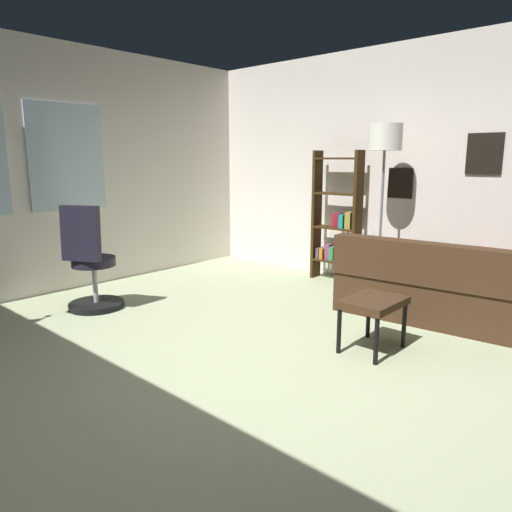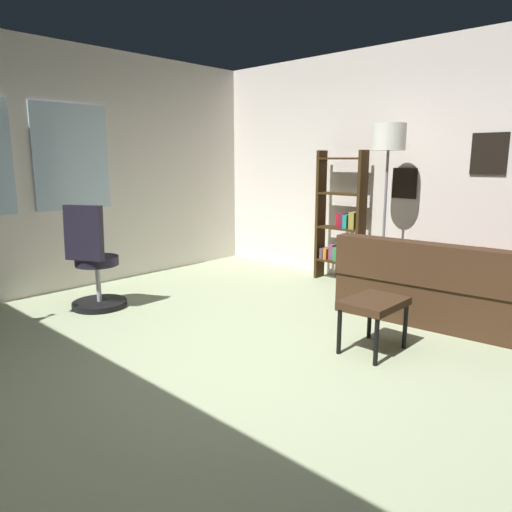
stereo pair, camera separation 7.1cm
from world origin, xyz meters
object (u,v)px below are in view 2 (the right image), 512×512
(couch, at_px, (460,291))
(footstool, at_px, (374,306))
(office_chair, at_px, (94,268))
(floor_lamp, at_px, (388,150))
(bookshelf, at_px, (341,224))

(couch, relative_size, footstool, 3.77)
(office_chair, bearing_deg, floor_lamp, -38.24)
(office_chair, distance_m, bookshelf, 2.98)
(office_chair, relative_size, floor_lamp, 0.57)
(bookshelf, xyz_separation_m, floor_lamp, (-0.26, -0.73, 0.89))
(floor_lamp, bearing_deg, footstool, -153.34)
(office_chair, bearing_deg, footstool, -69.91)
(floor_lamp, bearing_deg, bookshelf, 70.54)
(office_chair, height_order, bookshelf, bookshelf)
(footstool, relative_size, bookshelf, 0.32)
(couch, bearing_deg, office_chair, 128.25)
(couch, height_order, floor_lamp, floor_lamp)
(couch, height_order, bookshelf, bookshelf)
(bookshelf, bearing_deg, couch, -104.83)
(footstool, height_order, office_chair, office_chair)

